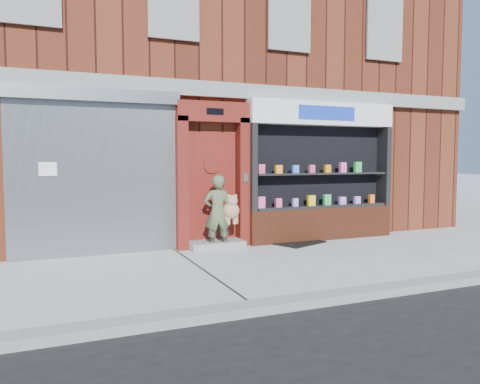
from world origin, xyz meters
TOP-DOWN VIEW (x-y plane):
  - ground at (0.00, 0.00)m, footprint 80.00×80.00m
  - curb at (0.00, -2.15)m, footprint 60.00×0.30m
  - building at (-0.00, 5.99)m, footprint 12.00×8.16m
  - shutter_bay at (-3.00, 1.93)m, footprint 3.10×0.30m
  - red_door_bay at (-0.75, 1.86)m, footprint 1.52×0.58m
  - pharmacy_bay at (1.75, 1.81)m, footprint 3.50×0.41m
  - woman at (-0.72, 1.54)m, footprint 0.72×0.40m
  - doormat at (1.04, 1.55)m, footprint 1.24×1.07m

SIDE VIEW (x-z plane):
  - ground at x=0.00m, z-range 0.00..0.00m
  - doormat at x=1.04m, z-range 0.00..0.03m
  - curb at x=0.00m, z-range 0.00..0.12m
  - woman at x=-0.72m, z-range 0.01..1.48m
  - pharmacy_bay at x=1.75m, z-range -0.13..2.87m
  - red_door_bay at x=-0.75m, z-range 0.01..2.91m
  - shutter_bay at x=-3.00m, z-range 0.20..3.24m
  - building at x=0.00m, z-range 0.00..8.00m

